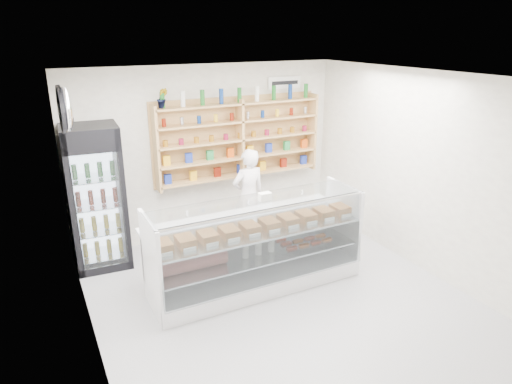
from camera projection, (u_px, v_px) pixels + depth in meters
room at (286, 200)px, 5.35m from camera, size 5.00×5.00×5.00m
display_counter at (256, 262)px, 6.12m from camera, size 2.85×0.85×1.24m
shop_worker at (249, 196)px, 7.34m from camera, size 0.58×0.40×1.54m
drinks_cooler at (97, 197)px, 6.47m from camera, size 0.79×0.78×2.07m
wall_shelving at (240, 139)px, 7.47m from camera, size 2.84×0.28×1.33m
potted_plant at (162, 98)px, 6.68m from camera, size 0.20×0.18×0.30m
security_mirror at (66, 109)px, 5.08m from camera, size 0.15×0.50×0.50m
wall_sign at (284, 83)px, 7.68m from camera, size 0.62×0.03×0.20m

